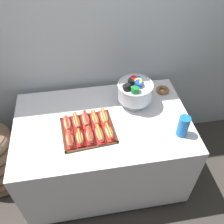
% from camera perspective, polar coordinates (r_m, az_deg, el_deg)
% --- Properties ---
extents(ground_plane, '(10.00, 10.00, 0.00)m').
position_cam_1_polar(ground_plane, '(2.64, -1.76, -13.88)').
color(ground_plane, '#38332D').
extents(back_wall, '(6.00, 0.10, 2.60)m').
position_cam_1_polar(back_wall, '(2.15, -4.77, 18.28)').
color(back_wall, '#B2BCC1').
rests_on(back_wall, ground_plane).
extents(buffet_table, '(1.44, 0.90, 0.79)m').
position_cam_1_polar(buffet_table, '(2.30, -1.98, -8.50)').
color(buffet_table, silver).
rests_on(buffet_table, ground_plane).
extents(serving_tray, '(0.43, 0.39, 0.01)m').
position_cam_1_polar(serving_tray, '(1.94, -5.58, -4.28)').
color(serving_tray, '#472B19').
rests_on(serving_tray, buffet_table).
extents(hot_dog_0, '(0.07, 0.16, 0.06)m').
position_cam_1_polar(hot_dog_0, '(1.86, -9.77, -6.34)').
color(hot_dog_0, red).
rests_on(hot_dog_0, serving_tray).
extents(hot_dog_1, '(0.07, 0.16, 0.06)m').
position_cam_1_polar(hot_dog_1, '(1.86, -7.47, -5.95)').
color(hot_dog_1, '#B21414').
rests_on(hot_dog_1, serving_tray).
extents(hot_dog_2, '(0.07, 0.16, 0.06)m').
position_cam_1_polar(hot_dog_2, '(1.86, -5.20, -5.49)').
color(hot_dog_2, '#B21414').
rests_on(hot_dog_2, serving_tray).
extents(hot_dog_3, '(0.08, 0.19, 0.06)m').
position_cam_1_polar(hot_dog_3, '(1.87, -2.93, -5.11)').
color(hot_dog_3, red).
rests_on(hot_dog_3, serving_tray).
extents(hot_dog_4, '(0.09, 0.17, 0.06)m').
position_cam_1_polar(hot_dog_4, '(1.88, -0.69, -4.66)').
color(hot_dog_4, red).
rests_on(hot_dog_4, serving_tray).
extents(hot_dog_5, '(0.08, 0.17, 0.06)m').
position_cam_1_polar(hot_dog_5, '(1.97, -10.36, -2.75)').
color(hot_dog_5, red).
rests_on(hot_dog_5, serving_tray).
extents(hot_dog_6, '(0.08, 0.18, 0.06)m').
position_cam_1_polar(hot_dog_6, '(1.97, -8.22, -2.26)').
color(hot_dog_6, red).
rests_on(hot_dog_6, serving_tray).
extents(hot_dog_7, '(0.07, 0.18, 0.06)m').
position_cam_1_polar(hot_dog_7, '(1.97, -6.07, -1.89)').
color(hot_dog_7, red).
rests_on(hot_dog_7, serving_tray).
extents(hot_dog_8, '(0.08, 0.17, 0.06)m').
position_cam_1_polar(hot_dog_8, '(1.98, -3.93, -1.53)').
color(hot_dog_8, red).
rests_on(hot_dog_8, serving_tray).
extents(hot_dog_9, '(0.08, 0.18, 0.06)m').
position_cam_1_polar(hot_dog_9, '(1.99, -1.81, -1.20)').
color(hot_dog_9, red).
rests_on(hot_dog_9, serving_tray).
extents(punch_bowl, '(0.30, 0.30, 0.26)m').
position_cam_1_polar(punch_bowl, '(2.06, 5.36, 4.98)').
color(punch_bowl, silver).
rests_on(punch_bowl, buffet_table).
extents(cup_stack, '(0.08, 0.08, 0.18)m').
position_cam_1_polar(cup_stack, '(1.92, 16.19, -3.19)').
color(cup_stack, blue).
rests_on(cup_stack, buffet_table).
extents(donut, '(0.12, 0.12, 0.03)m').
position_cam_1_polar(donut, '(2.31, 11.70, 5.00)').
color(donut, brown).
rests_on(donut, buffet_table).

